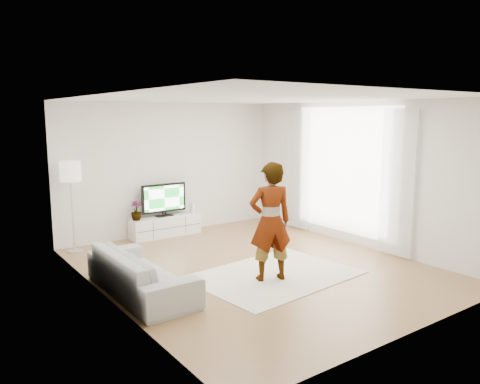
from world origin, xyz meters
TOP-DOWN VIEW (x-y plane):
  - floor at (0.00, 0.00)m, footprint 6.00×6.00m
  - ceiling at (0.00, 0.00)m, footprint 6.00×6.00m
  - wall_left at (-2.50, 0.00)m, footprint 0.02×6.00m
  - wall_right at (2.50, 0.00)m, footprint 0.02×6.00m
  - wall_back at (0.00, 3.00)m, footprint 5.00×0.02m
  - wall_front at (0.00, -3.00)m, footprint 5.00×0.02m
  - window at (2.48, 0.30)m, footprint 0.01×2.60m
  - curtain_near at (2.40, -1.00)m, footprint 0.04×0.70m
  - curtain_far at (2.40, 1.60)m, footprint 0.04×0.70m
  - media_console at (-0.28, 2.76)m, footprint 1.50×0.43m
  - television at (-0.28, 2.79)m, footprint 1.00×0.20m
  - game_console at (0.38, 2.76)m, footprint 0.07×0.17m
  - potted_plant at (-0.92, 2.77)m, footprint 0.23×0.23m
  - rug at (0.00, -0.52)m, footprint 2.69×2.06m
  - player at (-0.19, -0.63)m, footprint 0.78×0.63m
  - sofa at (-2.03, 0.02)m, footprint 0.87×2.16m
  - floor_lamp at (-2.20, 2.70)m, footprint 0.38×0.38m

SIDE VIEW (x-z plane):
  - floor at x=0.00m, z-range 0.00..0.00m
  - rug at x=0.00m, z-range 0.00..0.01m
  - media_console at x=-0.28m, z-range 0.00..0.42m
  - sofa at x=-2.03m, z-range 0.00..0.63m
  - game_console at x=0.38m, z-range 0.42..0.64m
  - potted_plant at x=-0.92m, z-range 0.42..0.81m
  - television at x=-0.28m, z-range 0.45..1.15m
  - player at x=-0.19m, z-range 0.01..1.84m
  - curtain_near at x=2.40m, z-range 0.05..2.65m
  - curtain_far at x=2.40m, z-range 0.05..2.65m
  - wall_left at x=-2.50m, z-range 0.00..2.80m
  - wall_right at x=2.50m, z-range 0.00..2.80m
  - wall_back at x=0.00m, z-range 0.00..2.80m
  - wall_front at x=0.00m, z-range 0.00..2.80m
  - floor_lamp at x=-2.20m, z-range 0.59..2.30m
  - window at x=2.48m, z-range 0.20..2.70m
  - ceiling at x=0.00m, z-range 2.80..2.80m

